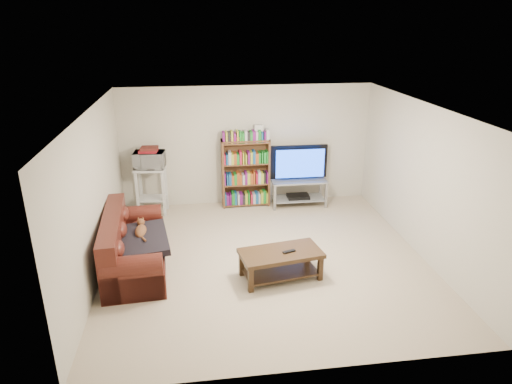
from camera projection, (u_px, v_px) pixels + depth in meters
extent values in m
plane|color=beige|center=(266.00, 259.00, 7.28)|extent=(5.00, 5.00, 0.00)
plane|color=white|center=(267.00, 109.00, 6.43)|extent=(5.00, 5.00, 0.00)
plane|color=beige|center=(247.00, 146.00, 9.17)|extent=(5.00, 0.00, 5.00)
plane|color=beige|center=(305.00, 275.00, 4.54)|extent=(5.00, 0.00, 5.00)
plane|color=beige|center=(94.00, 197.00, 6.54)|extent=(0.00, 5.00, 5.00)
plane|color=beige|center=(423.00, 181.00, 7.17)|extent=(0.00, 5.00, 5.00)
cube|color=#501C14|center=(136.00, 255.00, 6.99)|extent=(1.00, 2.06, 0.38)
cube|color=#501C14|center=(114.00, 243.00, 6.85)|extent=(0.40, 2.02, 0.84)
cube|color=#501C14|center=(133.00, 282.00, 6.17)|extent=(0.84, 0.30, 0.50)
cube|color=#501C14|center=(138.00, 228.00, 7.78)|extent=(0.84, 0.30, 0.50)
cube|color=black|center=(141.00, 240.00, 6.77)|extent=(0.92, 1.11, 0.18)
cube|color=#362313|center=(281.00, 253.00, 6.63)|extent=(1.26, 0.78, 0.06)
cube|color=#362313|center=(280.00, 271.00, 6.73)|extent=(1.14, 0.70, 0.03)
cube|color=#362313|center=(251.00, 280.00, 6.34)|extent=(0.08, 0.08, 0.37)
cube|color=#362313|center=(320.00, 269.00, 6.64)|extent=(0.08, 0.08, 0.37)
cube|color=#362313|center=(241.00, 264.00, 6.76)|extent=(0.08, 0.08, 0.37)
cube|color=#362313|center=(307.00, 254.00, 7.06)|extent=(0.08, 0.08, 0.37)
cube|color=black|center=(289.00, 251.00, 6.59)|extent=(0.20, 0.11, 0.02)
cube|color=#999EA3|center=(299.00, 180.00, 9.20)|extent=(1.11, 0.51, 0.03)
cube|color=#999EA3|center=(298.00, 198.00, 9.34)|extent=(1.05, 0.48, 0.02)
cube|color=gray|center=(275.00, 197.00, 9.03)|extent=(0.05, 0.05, 0.55)
cube|color=gray|center=(326.00, 195.00, 9.16)|extent=(0.05, 0.05, 0.55)
cube|color=gray|center=(271.00, 190.00, 9.44)|extent=(0.05, 0.05, 0.55)
cube|color=gray|center=(320.00, 188.00, 9.56)|extent=(0.05, 0.05, 0.55)
imported|color=black|center=(299.00, 163.00, 9.08)|extent=(1.19, 0.17, 0.69)
cube|color=black|center=(298.00, 196.00, 9.33)|extent=(0.44, 0.31, 0.06)
cube|color=brown|center=(223.00, 174.00, 9.09)|extent=(0.04, 0.30, 1.38)
cube|color=brown|center=(268.00, 172.00, 9.22)|extent=(0.04, 0.30, 1.38)
cube|color=brown|center=(245.00, 140.00, 8.92)|extent=(0.96, 0.31, 0.03)
cube|color=maroon|center=(235.00, 138.00, 8.87)|extent=(0.28, 0.22, 0.07)
cube|color=silver|center=(150.00, 169.00, 8.72)|extent=(0.62, 0.47, 0.04)
cube|color=silver|center=(153.00, 198.00, 8.93)|extent=(0.55, 0.43, 0.03)
cube|color=silver|center=(137.00, 195.00, 8.71)|extent=(0.05, 0.05, 0.89)
cube|color=silver|center=(164.00, 194.00, 8.73)|extent=(0.05, 0.05, 0.89)
cube|color=silver|center=(141.00, 189.00, 9.03)|extent=(0.05, 0.05, 0.89)
cube|color=silver|center=(166.00, 188.00, 9.05)|extent=(0.05, 0.05, 0.89)
imported|color=silver|center=(149.00, 160.00, 8.65)|extent=(0.60, 0.44, 0.32)
cube|color=maroon|center=(149.00, 151.00, 8.59)|extent=(0.36, 0.32, 0.05)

